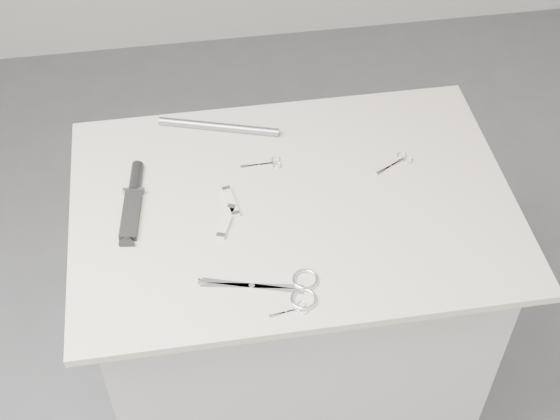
{
  "coord_description": "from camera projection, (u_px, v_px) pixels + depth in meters",
  "views": [
    {
      "loc": [
        -0.22,
        -1.2,
        2.19
      ],
      "look_at": [
        -0.03,
        -0.02,
        0.92
      ],
      "focal_mm": 50.0,
      "sensor_mm": 36.0,
      "label": 1
    }
  ],
  "objects": [
    {
      "name": "pocket_knife_b",
      "position": [
        226.0,
        221.0,
        1.71
      ],
      "size": [
        0.06,
        0.1,
        0.01
      ],
      "rotation": [
        0.0,
        0.0,
        1.19
      ],
      "color": "silver",
      "rests_on": "display_board"
    },
    {
      "name": "tiny_scissors",
      "position": [
        294.0,
        310.0,
        1.55
      ],
      "size": [
        0.08,
        0.03,
        0.0
      ],
      "rotation": [
        0.0,
        0.0,
        0.16
      ],
      "color": "silver",
      "rests_on": "display_board"
    },
    {
      "name": "ground",
      "position": [
        289.0,
        405.0,
        2.44
      ],
      "size": [
        4.0,
        4.0,
        0.01
      ],
      "primitive_type": "cube",
      "color": "slate",
      "rests_on": "ground"
    },
    {
      "name": "plinth",
      "position": [
        291.0,
        321.0,
        2.11
      ],
      "size": [
        0.9,
        0.6,
        0.9
      ],
      "primitive_type": "cube",
      "color": "#BABAB8",
      "rests_on": "ground"
    },
    {
      "name": "metal_rail",
      "position": [
        219.0,
        127.0,
        1.92
      ],
      "size": [
        0.29,
        0.11,
        0.02
      ],
      "primitive_type": "cylinder",
      "rotation": [
        0.0,
        1.57,
        -0.31
      ],
      "color": "gray",
      "rests_on": "display_board"
    },
    {
      "name": "sheathed_knife",
      "position": [
        133.0,
        198.0,
        1.76
      ],
      "size": [
        0.06,
        0.24,
        0.03
      ],
      "rotation": [
        0.0,
        0.0,
        1.44
      ],
      "color": "black",
      "rests_on": "display_board"
    },
    {
      "name": "embroidery_scissors_b",
      "position": [
        268.0,
        164.0,
        1.84
      ],
      "size": [
        0.1,
        0.04,
        0.0
      ],
      "rotation": [
        0.0,
        0.0,
        0.02
      ],
      "color": "silver",
      "rests_on": "display_board"
    },
    {
      "name": "embroidery_scissors_a",
      "position": [
        398.0,
        162.0,
        1.85
      ],
      "size": [
        0.1,
        0.07,
        0.0
      ],
      "rotation": [
        0.0,
        0.0,
        0.5
      ],
      "color": "silver",
      "rests_on": "display_board"
    },
    {
      "name": "pocket_knife_a",
      "position": [
        231.0,
        202.0,
        1.75
      ],
      "size": [
        0.03,
        0.09,
        0.01
      ],
      "rotation": [
        0.0,
        0.0,
        1.72
      ],
      "color": "silver",
      "rests_on": "display_board"
    },
    {
      "name": "display_board",
      "position": [
        293.0,
        204.0,
        1.77
      ],
      "size": [
        1.0,
        0.7,
        0.02
      ],
      "primitive_type": "cube",
      "color": "beige",
      "rests_on": "plinth"
    },
    {
      "name": "large_shears",
      "position": [
        286.0,
        288.0,
        1.59
      ],
      "size": [
        0.25,
        0.12,
        0.01
      ],
      "rotation": [
        0.0,
        0.0,
        -0.24
      ],
      "color": "silver",
      "rests_on": "display_board"
    }
  ]
}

